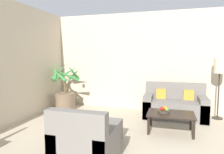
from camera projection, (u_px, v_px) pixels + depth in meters
wall_back at (177, 62)px, 5.31m from camera, size 8.46×0.06×2.70m
potted_palm at (65, 94)px, 5.60m from camera, size 0.86×0.95×1.36m
sofa_loveseat at (174, 106)px, 4.90m from camera, size 1.46×0.76×0.83m
floor_lamp at (220, 70)px, 4.70m from camera, size 0.27×0.27×1.45m
coffee_table at (171, 116)px, 3.94m from camera, size 0.90×0.61×0.38m
fruit_bowl at (164, 111)px, 3.97m from camera, size 0.23×0.23×0.05m
apple_red at (162, 109)px, 3.94m from camera, size 0.08×0.08×0.08m
apple_green at (167, 109)px, 3.91m from camera, size 0.07×0.07×0.07m
orange_fruit at (165, 108)px, 3.99m from camera, size 0.08×0.08×0.08m
armchair at (85, 145)px, 2.76m from camera, size 0.80×0.77×0.82m
ottoman at (103, 131)px, 3.51m from camera, size 0.59×0.51×0.36m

